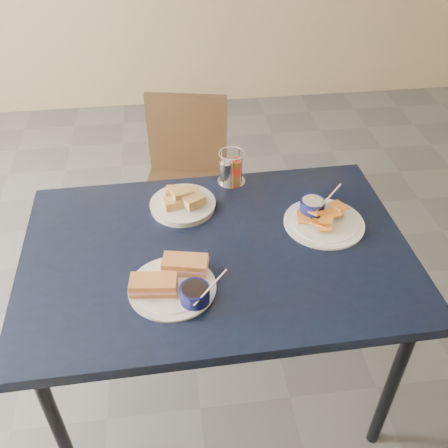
{
  "coord_description": "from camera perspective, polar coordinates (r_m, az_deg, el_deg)",
  "views": [
    {
      "loc": [
        -0.04,
        -1.41,
        1.88
      ],
      "look_at": [
        0.12,
        -0.14,
        0.82
      ],
      "focal_mm": 40.0,
      "sensor_mm": 36.0,
      "label": 1
    }
  ],
  "objects": [
    {
      "name": "dining_table",
      "position": [
        1.71,
        -0.83,
        -4.31
      ],
      "size": [
        1.31,
        0.88,
        0.75
      ],
      "color": "black",
      "rests_on": "ground"
    },
    {
      "name": "bread_basket",
      "position": [
        1.84,
        -4.72,
        2.5
      ],
      "size": [
        0.24,
        0.24,
        0.08
      ],
      "color": "white",
      "rests_on": "dining_table"
    },
    {
      "name": "sandwich_plate",
      "position": [
        1.53,
        -5.59,
        -6.66
      ],
      "size": [
        0.3,
        0.27,
        0.12
      ],
      "color": "white",
      "rests_on": "dining_table"
    },
    {
      "name": "ground",
      "position": [
        2.35,
        -3.45,
        -13.72
      ],
      "size": [
        6.0,
        6.0,
        0.0
      ],
      "primitive_type": "plane",
      "color": "#4A4A4E",
      "rests_on": "ground"
    },
    {
      "name": "condiment_caddy",
      "position": [
        1.95,
        0.71,
        6.2
      ],
      "size": [
        0.11,
        0.11,
        0.14
      ],
      "color": "silver",
      "rests_on": "dining_table"
    },
    {
      "name": "chair_far",
      "position": [
        2.55,
        -4.73,
        6.28
      ],
      "size": [
        0.47,
        0.46,
        0.84
      ],
      "color": "black",
      "rests_on": "ground"
    },
    {
      "name": "plantain_plate",
      "position": [
        1.81,
        10.92,
        0.83
      ],
      "size": [
        0.28,
        0.28,
        0.12
      ],
      "color": "white",
      "rests_on": "dining_table"
    }
  ]
}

